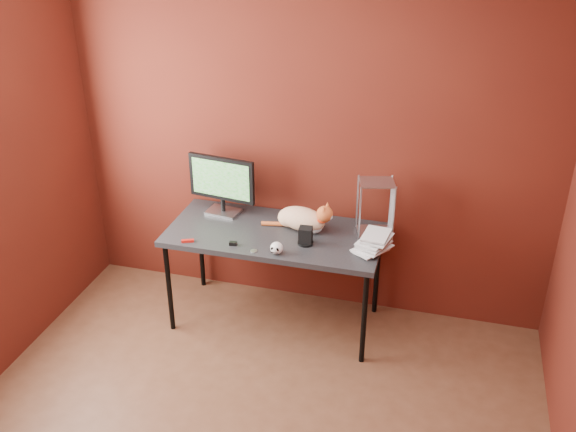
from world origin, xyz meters
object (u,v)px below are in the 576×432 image
(monitor, at_px, (222,182))
(skull_mug, at_px, (277,248))
(speaker, at_px, (306,236))
(desk, at_px, (275,238))
(cat, at_px, (302,219))
(book_stack, at_px, (369,154))

(monitor, distance_m, skull_mug, 0.74)
(monitor, xyz_separation_m, speaker, (0.70, -0.29, -0.19))
(desk, relative_size, skull_mug, 17.39)
(monitor, height_order, speaker, monitor)
(cat, height_order, book_stack, book_stack)
(desk, bearing_deg, monitor, 157.73)
(monitor, relative_size, speaker, 4.11)
(book_stack, bearing_deg, skull_mug, -155.04)
(skull_mug, bearing_deg, cat, 81.46)
(cat, height_order, speaker, cat)
(desk, bearing_deg, skull_mug, -71.17)
(desk, xyz_separation_m, cat, (0.18, 0.09, 0.13))
(skull_mug, distance_m, speaker, 0.23)
(speaker, height_order, book_stack, book_stack)
(speaker, bearing_deg, monitor, 152.75)
(desk, xyz_separation_m, book_stack, (0.63, -0.03, 0.71))
(cat, relative_size, speaker, 4.21)
(monitor, distance_m, book_stack, 1.18)
(desk, distance_m, book_stack, 0.95)
(monitor, distance_m, cat, 0.65)
(desk, relative_size, speaker, 12.11)
(cat, height_order, skull_mug, cat)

